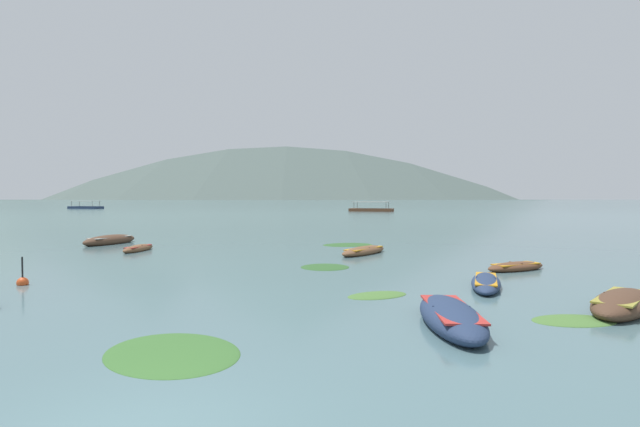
{
  "coord_description": "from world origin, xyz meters",
  "views": [
    {
      "loc": [
        2.38,
        -6.09,
        3.2
      ],
      "look_at": [
        3.67,
        50.7,
        1.34
      ],
      "focal_mm": 26.36,
      "sensor_mm": 36.0,
      "label": 1
    }
  ],
  "objects_px": {
    "rowboat_0": "(516,267)",
    "mooring_buoy": "(23,282)",
    "rowboat_6": "(138,249)",
    "ferry_1": "(86,207)",
    "rowboat_4": "(486,283)",
    "rowboat_2": "(622,304)",
    "rowboat_1": "(451,317)",
    "rowboat_3": "(110,240)",
    "ferry_0": "(371,210)",
    "rowboat_5": "(364,251)"
  },
  "relations": [
    {
      "from": "rowboat_5",
      "to": "ferry_0",
      "type": "relative_size",
      "value": 0.38
    },
    {
      "from": "rowboat_1",
      "to": "ferry_0",
      "type": "distance_m",
      "value": 101.6
    },
    {
      "from": "rowboat_1",
      "to": "rowboat_4",
      "type": "distance_m",
      "value": 5.78
    },
    {
      "from": "rowboat_1",
      "to": "rowboat_4",
      "type": "xyz_separation_m",
      "value": [
        2.8,
        5.06,
        -0.07
      ]
    },
    {
      "from": "rowboat_0",
      "to": "rowboat_4",
      "type": "bearing_deg",
      "value": -125.84
    },
    {
      "from": "ferry_1",
      "to": "rowboat_4",
      "type": "bearing_deg",
      "value": -59.76
    },
    {
      "from": "rowboat_3",
      "to": "ferry_1",
      "type": "xyz_separation_m",
      "value": [
        -54.11,
        111.24,
        0.2
      ]
    },
    {
      "from": "rowboat_4",
      "to": "ferry_1",
      "type": "relative_size",
      "value": 0.38
    },
    {
      "from": "rowboat_2",
      "to": "rowboat_1",
      "type": "bearing_deg",
      "value": -165.24
    },
    {
      "from": "rowboat_0",
      "to": "rowboat_3",
      "type": "distance_m",
      "value": 26.26
    },
    {
      "from": "mooring_buoy",
      "to": "rowboat_1",
      "type": "bearing_deg",
      "value": -22.59
    },
    {
      "from": "rowboat_5",
      "to": "rowboat_1",
      "type": "bearing_deg",
      "value": -88.4
    },
    {
      "from": "rowboat_1",
      "to": "rowboat_3",
      "type": "bearing_deg",
      "value": 129.2
    },
    {
      "from": "rowboat_4",
      "to": "ferry_1",
      "type": "xyz_separation_m",
      "value": [
        -74.4,
        127.62,
        0.29
      ]
    },
    {
      "from": "rowboat_2",
      "to": "mooring_buoy",
      "type": "bearing_deg",
      "value": 167.0
    },
    {
      "from": "rowboat_6",
      "to": "ferry_1",
      "type": "bearing_deg",
      "value": 116.5
    },
    {
      "from": "rowboat_1",
      "to": "rowboat_6",
      "type": "relative_size",
      "value": 1.33
    },
    {
      "from": "rowboat_4",
      "to": "rowboat_0",
      "type": "bearing_deg",
      "value": 54.16
    },
    {
      "from": "rowboat_5",
      "to": "ferry_1",
      "type": "relative_size",
      "value": 0.39
    },
    {
      "from": "rowboat_0",
      "to": "rowboat_2",
      "type": "relative_size",
      "value": 0.89
    },
    {
      "from": "rowboat_1",
      "to": "rowboat_6",
      "type": "xyz_separation_m",
      "value": [
        -13.9,
        16.97,
        -0.08
      ]
    },
    {
      "from": "rowboat_3",
      "to": "ferry_0",
      "type": "bearing_deg",
      "value": 70.07
    },
    {
      "from": "rowboat_4",
      "to": "mooring_buoy",
      "type": "xyz_separation_m",
      "value": [
        -16.92,
        0.82,
        -0.05
      ]
    },
    {
      "from": "rowboat_1",
      "to": "ferry_1",
      "type": "xyz_separation_m",
      "value": [
        -71.6,
        132.68,
        0.22
      ]
    },
    {
      "from": "rowboat_2",
      "to": "rowboat_4",
      "type": "height_order",
      "value": "rowboat_2"
    },
    {
      "from": "rowboat_3",
      "to": "rowboat_1",
      "type": "bearing_deg",
      "value": -50.8
    },
    {
      "from": "ferry_0",
      "to": "mooring_buoy",
      "type": "distance_m",
      "value": 98.44
    },
    {
      "from": "rowboat_6",
      "to": "ferry_1",
      "type": "xyz_separation_m",
      "value": [
        -57.69,
        115.71,
        0.29
      ]
    },
    {
      "from": "rowboat_2",
      "to": "mooring_buoy",
      "type": "xyz_separation_m",
      "value": [
        -19.41,
        4.48,
        -0.11
      ]
    },
    {
      "from": "rowboat_3",
      "to": "rowboat_4",
      "type": "xyz_separation_m",
      "value": [
        20.28,
        -16.38,
        -0.09
      ]
    },
    {
      "from": "rowboat_2",
      "to": "ferry_0",
      "type": "bearing_deg",
      "value": 86.51
    },
    {
      "from": "rowboat_4",
      "to": "rowboat_5",
      "type": "distance_m",
      "value": 10.6
    },
    {
      "from": "rowboat_2",
      "to": "rowboat_4",
      "type": "distance_m",
      "value": 4.43
    },
    {
      "from": "rowboat_0",
      "to": "ferry_0",
      "type": "bearing_deg",
      "value": 86.44
    },
    {
      "from": "rowboat_5",
      "to": "ferry_0",
      "type": "bearing_deg",
      "value": 82.18
    },
    {
      "from": "rowboat_2",
      "to": "rowboat_6",
      "type": "height_order",
      "value": "rowboat_2"
    },
    {
      "from": "rowboat_2",
      "to": "ferry_0",
      "type": "relative_size",
      "value": 0.34
    },
    {
      "from": "rowboat_0",
      "to": "rowboat_4",
      "type": "height_order",
      "value": "rowboat_4"
    },
    {
      "from": "ferry_1",
      "to": "mooring_buoy",
      "type": "height_order",
      "value": "ferry_1"
    },
    {
      "from": "rowboat_0",
      "to": "rowboat_1",
      "type": "relative_size",
      "value": 0.78
    },
    {
      "from": "rowboat_0",
      "to": "ferry_1",
      "type": "relative_size",
      "value": 0.31
    },
    {
      "from": "rowboat_0",
      "to": "rowboat_6",
      "type": "height_order",
      "value": "rowboat_6"
    },
    {
      "from": "rowboat_3",
      "to": "ferry_1",
      "type": "bearing_deg",
      "value": 115.94
    },
    {
      "from": "rowboat_4",
      "to": "rowboat_6",
      "type": "distance_m",
      "value": 20.52
    },
    {
      "from": "rowboat_4",
      "to": "rowboat_6",
      "type": "relative_size",
      "value": 1.24
    },
    {
      "from": "ferry_1",
      "to": "ferry_0",
      "type": "bearing_deg",
      "value": -20.92
    },
    {
      "from": "rowboat_4",
      "to": "ferry_0",
      "type": "xyz_separation_m",
      "value": [
        8.56,
        95.9,
        0.29
      ]
    },
    {
      "from": "rowboat_4",
      "to": "ferry_0",
      "type": "distance_m",
      "value": 96.29
    },
    {
      "from": "rowboat_3",
      "to": "ferry_1",
      "type": "relative_size",
      "value": 0.44
    },
    {
      "from": "rowboat_0",
      "to": "mooring_buoy",
      "type": "relative_size",
      "value": 2.89
    }
  ]
}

